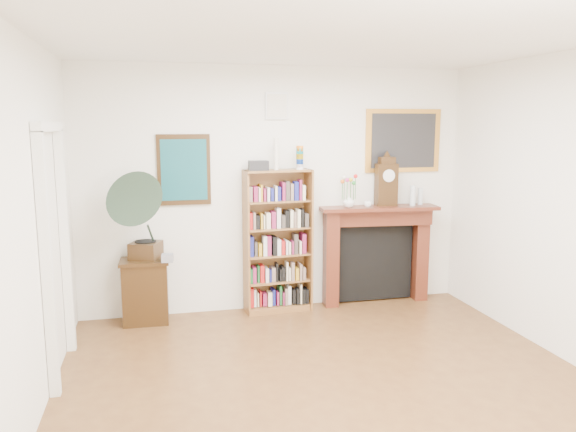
% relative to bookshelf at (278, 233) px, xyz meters
% --- Properties ---
extents(room, '(4.51, 5.01, 2.81)m').
position_rel_bookshelf_xyz_m(room, '(0.02, -2.34, 0.48)').
color(room, '#543219').
rests_on(room, ground).
extents(door_casing, '(0.08, 1.02, 2.17)m').
position_rel_bookshelf_xyz_m(door_casing, '(-2.18, -1.14, 0.35)').
color(door_casing, white).
rests_on(door_casing, left_wall).
extents(teal_poster, '(0.58, 0.04, 0.78)m').
position_rel_bookshelf_xyz_m(teal_poster, '(-1.03, 0.13, 0.73)').
color(teal_poster, black).
rests_on(teal_poster, back_wall).
extents(small_picture, '(0.26, 0.04, 0.30)m').
position_rel_bookshelf_xyz_m(small_picture, '(0.02, 0.13, 1.43)').
color(small_picture, white).
rests_on(small_picture, back_wall).
extents(gilt_painting, '(0.95, 0.04, 0.75)m').
position_rel_bookshelf_xyz_m(gilt_painting, '(1.57, 0.13, 1.03)').
color(gilt_painting, gold).
rests_on(gilt_painting, back_wall).
extents(bookshelf, '(0.78, 0.33, 1.89)m').
position_rel_bookshelf_xyz_m(bookshelf, '(0.00, 0.00, 0.00)').
color(bookshelf, brown).
rests_on(bookshelf, floor).
extents(side_cabinet, '(0.53, 0.39, 0.70)m').
position_rel_bookshelf_xyz_m(side_cabinet, '(-1.49, -0.05, -0.56)').
color(side_cabinet, black).
rests_on(side_cabinet, floor).
extents(fireplace, '(1.43, 0.45, 1.19)m').
position_rel_bookshelf_xyz_m(fireplace, '(1.22, 0.05, -0.21)').
color(fireplace, '#451C10').
rests_on(fireplace, floor).
extents(gramophone, '(0.82, 0.90, 0.97)m').
position_rel_bookshelf_xyz_m(gramophone, '(-1.47, -0.17, 0.34)').
color(gramophone, black).
rests_on(gramophone, side_cabinet).
extents(cd_stack, '(0.13, 0.13, 0.08)m').
position_rel_bookshelf_xyz_m(cd_stack, '(-1.25, -0.20, -0.17)').
color(cd_stack, '#A6A6B2').
rests_on(cd_stack, side_cabinet).
extents(mantel_clock, '(0.25, 0.15, 0.58)m').
position_rel_bookshelf_xyz_m(mantel_clock, '(1.33, 0.03, 0.55)').
color(mantel_clock, black).
rests_on(mantel_clock, fireplace).
extents(flower_vase, '(0.17, 0.17, 0.14)m').
position_rel_bookshelf_xyz_m(flower_vase, '(0.85, -0.00, 0.34)').
color(flower_vase, white).
rests_on(flower_vase, fireplace).
extents(teacup, '(0.11, 0.11, 0.07)m').
position_rel_bookshelf_xyz_m(teacup, '(1.07, -0.04, 0.31)').
color(teacup, white).
rests_on(teacup, fireplace).
extents(bottle_left, '(0.07, 0.07, 0.24)m').
position_rel_bookshelf_xyz_m(bottle_left, '(1.64, -0.03, 0.39)').
color(bottle_left, silver).
rests_on(bottle_left, fireplace).
extents(bottle_right, '(0.06, 0.06, 0.20)m').
position_rel_bookshelf_xyz_m(bottle_right, '(1.77, 0.02, 0.37)').
color(bottle_right, silver).
rests_on(bottle_right, fireplace).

